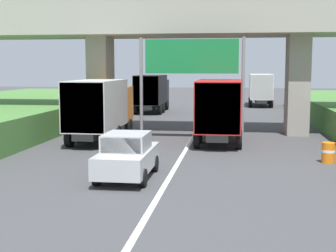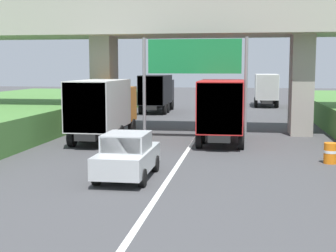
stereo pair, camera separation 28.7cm
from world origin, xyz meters
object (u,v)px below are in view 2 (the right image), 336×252
truck_orange (104,107)px  car_silver (127,156)px  truck_black (157,91)px  truck_red (222,107)px  construction_barrel_3 (330,153)px  overhead_highway_sign (194,64)px  truck_white (266,88)px

truck_orange → car_silver: (3.50, -8.92, -1.08)m
truck_black → truck_red: bearing=-68.9°
construction_barrel_3 → overhead_highway_sign: bearing=139.1°
overhead_highway_sign → construction_barrel_3: overhead_highway_sign is taller
truck_black → overhead_highway_sign: bearing=-73.4°
truck_white → truck_red: bearing=-97.8°
truck_orange → truck_black: same height
car_silver → overhead_highway_sign: bearing=81.0°
truck_black → car_silver: truck_black is taller
overhead_highway_sign → truck_white: overhead_highway_sign is taller
truck_white → truck_red: (-3.60, -26.31, 0.00)m
truck_red → truck_black: bearing=111.1°
car_silver → truck_red: bearing=71.7°
overhead_highway_sign → truck_black: 18.13m
truck_black → car_silver: size_ratio=1.78×
truck_red → construction_barrel_3: size_ratio=8.11×
overhead_highway_sign → truck_orange: (-5.03, -0.73, -2.39)m
construction_barrel_3 → truck_white: bearing=92.3°
truck_red → truck_black: (-6.72, 17.45, 0.00)m
truck_orange → truck_white: (10.22, 26.80, 0.00)m
truck_orange → truck_red: (6.62, 0.49, 0.00)m
truck_black → car_silver: 27.12m
truck_orange → car_silver: size_ratio=1.78×
construction_barrel_3 → truck_orange: bearing=157.0°
truck_white → truck_black: 13.61m
truck_white → truck_black: (-10.33, -8.86, 0.00)m
overhead_highway_sign → truck_orange: size_ratio=0.81×
overhead_highway_sign → truck_black: bearing=106.6°
overhead_highway_sign → truck_black: overhead_highway_sign is taller
truck_white → truck_red: size_ratio=1.00×
truck_orange → overhead_highway_sign: bearing=8.2°
car_silver → truck_black: bearing=97.6°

